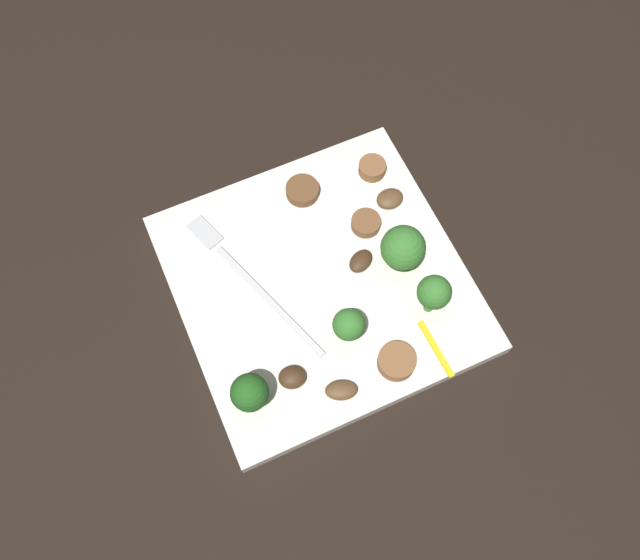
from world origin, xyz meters
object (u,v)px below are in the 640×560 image
Objects in this scene: sausage_slice_1 at (372,168)px; broccoli_floret_3 at (434,293)px; broccoli_floret_1 at (403,248)px; mushroom_3 at (341,390)px; plate at (320,283)px; broccoli_floret_2 at (250,393)px; mushroom_0 at (292,377)px; fork at (244,273)px; sausage_slice_0 at (302,191)px; pepper_strip_0 at (436,349)px; broccoli_floret_0 at (352,324)px; sausage_slice_2 at (366,223)px; mushroom_1 at (390,198)px; mushroom_2 at (359,257)px; sausage_slice_3 at (397,361)px.

broccoli_floret_3 is at bearing 173.56° from sausage_slice_1.
mushroom_3 is (-0.09, 0.10, -0.03)m from broccoli_floret_1.
broccoli_floret_2 reaches higher than plate.
broccoli_floret_2 is at bearing 95.11° from mushroom_0.
fork is 0.15m from broccoli_floret_1.
pepper_strip_0 is at bearing -167.46° from sausage_slice_0.
sausage_slice_2 is at bearing -32.74° from broccoli_floret_0.
broccoli_floret_3 is 1.86× the size of mushroom_3.
mushroom_3 is (-0.14, -0.04, 0.00)m from fork.
plate is 0.11m from mushroom_1.
broccoli_floret_3 is 1.63× the size of sausage_slice_0.
mushroom_1 is at bearing -51.02° from mushroom_2.
pepper_strip_0 is at bearing 174.10° from broccoli_floret_1.
sausage_slice_1 is (0.05, -0.16, 0.00)m from fork.
sausage_slice_1 reaches higher than pepper_strip_0.
sausage_slice_3 is at bearing -99.35° from broccoli_floret_2.
fork is at bearing 95.07° from mushroom_1.
mushroom_2 is at bearing -83.93° from plate.
sausage_slice_0 is (0.17, -0.12, -0.02)m from broccoli_floret_2.
sausage_slice_0 is 1.15× the size of sausage_slice_2.
fork and pepper_strip_0 have the same top height.
broccoli_floret_1 is at bearing -69.53° from broccoli_floret_2.
fork is at bearing 54.36° from broccoli_floret_3.
sausage_slice_1 is at bearing -43.89° from mushroom_0.
sausage_slice_0 is 0.19m from sausage_slice_3.
broccoli_floret_1 reaches higher than mushroom_2.
sausage_slice_0 is 1.21× the size of sausage_slice_1.
pepper_strip_0 is (-0.14, -0.00, -0.00)m from sausage_slice_2.
broccoli_floret_2 is 1.91× the size of mushroom_0.
broccoli_floret_0 is 0.05m from sausage_slice_3.
broccoli_floret_3 is (-0.05, -0.00, 0.00)m from broccoli_floret_1.
mushroom_2 reaches higher than pepper_strip_0.
pepper_strip_0 is at bearing -124.73° from broccoli_floret_0.
broccoli_floret_2 is at bearing 124.88° from sausage_slice_2.
broccoli_floret_2 is 1.41× the size of sausage_slice_0.
pepper_strip_0 is (-0.11, -0.02, -0.00)m from mushroom_2.
broccoli_floret_0 is at bearing -164.70° from fork.
sausage_slice_3 is (-0.02, -0.13, -0.02)m from broccoli_floret_2.
sausage_slice_0 is 0.20m from pepper_strip_0.
mushroom_2 is at bearing -167.62° from sausage_slice_0.
broccoli_floret_0 is at bearing 31.68° from sausage_slice_3.
broccoli_floret_3 is 0.93× the size of pepper_strip_0.
mushroom_0 is at bearing 51.28° from mushroom_3.
sausage_slice_3 is 1.25× the size of mushroom_1.
broccoli_floret_3 is at bearing -171.38° from sausage_slice_2.
mushroom_1 reaches higher than plate.
plate is 9.10× the size of mushroom_3.
plate is 0.10m from sausage_slice_0.
sausage_slice_1 is at bearing -90.75° from fork.
sausage_slice_3 is at bearing 160.13° from sausage_slice_1.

